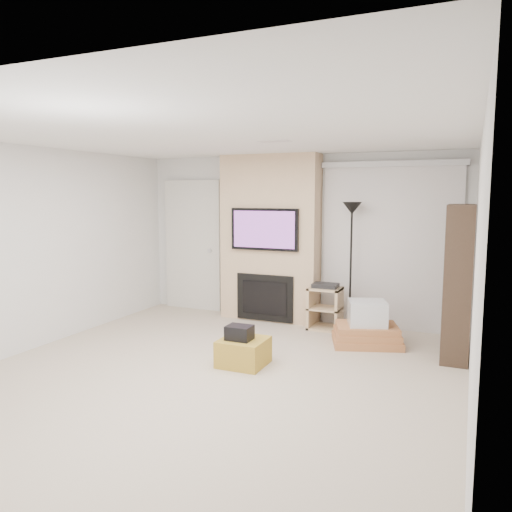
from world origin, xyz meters
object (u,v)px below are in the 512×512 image
at_px(floor_lamp, 352,230).
at_px(box_stack, 367,328).
at_px(av_stand, 325,305).
at_px(ottoman, 243,352).
at_px(bookshelf, 458,282).

height_order(floor_lamp, box_stack, floor_lamp).
bearing_deg(floor_lamp, av_stand, -159.87).
relative_size(ottoman, floor_lamp, 0.28).
distance_m(av_stand, box_stack, 0.87).
bearing_deg(av_stand, bookshelf, -18.79).
relative_size(floor_lamp, av_stand, 2.74).
bearing_deg(bookshelf, av_stand, 161.21).
xyz_separation_m(av_stand, bookshelf, (1.75, -0.60, 0.55)).
relative_size(ottoman, box_stack, 0.50).
relative_size(av_stand, box_stack, 0.66).
xyz_separation_m(av_stand, box_stack, (0.69, -0.51, -0.13)).
bearing_deg(av_stand, ottoman, -103.19).
relative_size(box_stack, bookshelf, 0.56).
bearing_deg(box_stack, av_stand, 143.85).
height_order(ottoman, floor_lamp, floor_lamp).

